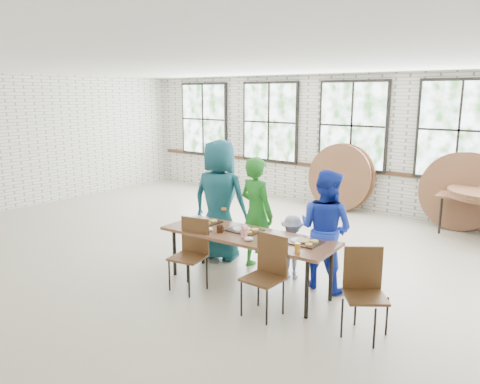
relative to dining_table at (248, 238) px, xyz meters
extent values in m
plane|color=#B4A68F|center=(-0.84, 0.52, -0.69)|extent=(12.00, 12.00, 0.00)
plane|color=white|center=(-0.84, 0.52, 2.31)|extent=(12.00, 12.00, 0.00)
plane|color=silver|center=(-0.84, 5.02, 0.81)|extent=(12.00, 0.00, 12.00)
plane|color=silver|center=(-6.84, 0.52, 0.81)|extent=(0.00, 9.00, 9.00)
cube|color=#422819|center=(-0.84, 4.99, 0.21)|extent=(11.80, 0.05, 0.08)
cube|color=black|center=(-5.24, 4.96, 1.19)|extent=(1.62, 0.05, 1.97)
cube|color=white|center=(-5.24, 4.93, 1.19)|extent=(1.50, 0.01, 1.85)
cube|color=black|center=(-3.04, 4.96, 1.19)|extent=(1.62, 0.05, 1.97)
cube|color=white|center=(-3.04, 4.93, 1.19)|extent=(1.50, 0.01, 1.85)
cube|color=black|center=(-0.84, 4.96, 1.19)|extent=(1.62, 0.05, 1.97)
cube|color=white|center=(-0.84, 4.93, 1.19)|extent=(1.50, 0.01, 1.85)
cube|color=black|center=(1.36, 4.96, 1.19)|extent=(1.62, 0.05, 1.97)
cube|color=white|center=(1.36, 4.93, 1.19)|extent=(1.50, 0.01, 1.85)
cube|color=brown|center=(0.00, 0.00, 0.03)|extent=(2.44, 0.94, 0.04)
cylinder|color=black|center=(-1.08, -0.30, -0.34)|extent=(0.05, 0.05, 0.70)
cylinder|color=black|center=(-1.08, 0.30, -0.34)|extent=(0.05, 0.05, 0.70)
cylinder|color=black|center=(1.08, -0.30, -0.34)|extent=(0.05, 0.05, 0.70)
cylinder|color=black|center=(1.08, 0.30, -0.34)|extent=(0.05, 0.05, 0.70)
cube|color=#4C3019|center=(-0.56, -0.56, -0.24)|extent=(0.49, 0.47, 0.03)
cube|color=#4C3019|center=(-0.60, -0.37, 0.01)|extent=(0.42, 0.11, 0.50)
cylinder|color=black|center=(-0.74, -0.73, -0.47)|extent=(0.02, 0.02, 0.44)
cylinder|color=black|center=(-0.74, -0.39, -0.47)|extent=(0.02, 0.02, 0.44)
cylinder|color=black|center=(-0.38, -0.73, -0.47)|extent=(0.02, 0.02, 0.44)
cylinder|color=black|center=(-0.38, -0.39, -0.47)|extent=(0.02, 0.02, 0.44)
cube|color=#4C3019|center=(0.63, -0.55, -0.24)|extent=(0.43, 0.41, 0.03)
cube|color=#4C3019|center=(0.64, -0.36, 0.01)|extent=(0.42, 0.04, 0.50)
cylinder|color=black|center=(0.45, -0.72, -0.47)|extent=(0.02, 0.02, 0.44)
cylinder|color=black|center=(0.45, -0.38, -0.47)|extent=(0.02, 0.02, 0.44)
cylinder|color=black|center=(0.81, -0.72, -0.47)|extent=(0.02, 0.02, 0.44)
cylinder|color=black|center=(0.81, -0.38, -0.47)|extent=(0.02, 0.02, 0.44)
cube|color=#4C3019|center=(1.78, -0.29, -0.24)|extent=(0.58, 0.57, 0.03)
cube|color=#4C3019|center=(1.67, -0.13, 0.01)|extent=(0.36, 0.27, 0.50)
cylinder|color=black|center=(1.60, -0.46, -0.47)|extent=(0.02, 0.02, 0.44)
cylinder|color=black|center=(1.60, -0.12, -0.47)|extent=(0.02, 0.02, 0.44)
cylinder|color=black|center=(1.96, -0.46, -0.47)|extent=(0.02, 0.02, 0.44)
cylinder|color=black|center=(1.96, -0.12, -0.47)|extent=(0.02, 0.02, 0.44)
imported|color=#174F59|center=(-1.03, 0.65, 0.25)|extent=(1.03, 0.78, 1.88)
imported|color=#1E7320|center=(-0.33, 0.65, 0.15)|extent=(0.68, 0.51, 1.68)
imported|color=#12153A|center=(0.30, 0.65, -0.24)|extent=(0.65, 0.48, 0.91)
imported|color=#1C37C5|center=(0.80, 0.65, 0.11)|extent=(0.83, 0.67, 1.60)
cylinder|color=black|center=(1.35, 4.18, -0.34)|extent=(0.04, 0.04, 0.70)
cylinder|color=black|center=(1.35, 4.73, -0.34)|extent=(0.04, 0.04, 0.70)
cube|color=black|center=(-0.85, 0.09, 0.06)|extent=(0.44, 0.33, 0.02)
cube|color=black|center=(-0.12, 0.09, 0.06)|extent=(0.44, 0.33, 0.02)
cube|color=black|center=(0.77, 0.13, 0.06)|extent=(0.44, 0.33, 0.02)
cylinder|color=black|center=(-0.34, -0.16, 0.10)|extent=(0.09, 0.09, 0.09)
cube|color=red|center=(0.05, -0.14, 0.11)|extent=(0.06, 0.06, 0.11)
cylinder|color=blue|center=(0.31, -0.14, 0.10)|extent=(0.07, 0.07, 0.10)
cylinder|color=orange|center=(0.89, -0.21, 0.11)|extent=(0.07, 0.07, 0.11)
cylinder|color=white|center=(0.47, -0.20, 0.10)|extent=(0.17, 0.17, 0.10)
ellipsoid|color=white|center=(-0.51, -0.20, 0.08)|extent=(0.11, 0.11, 0.05)
ellipsoid|color=white|center=(0.18, -0.21, 0.08)|extent=(0.11, 0.11, 0.05)
ellipsoid|color=white|center=(0.60, -0.04, 0.08)|extent=(0.11, 0.11, 0.05)
cylinder|color=brown|center=(-0.91, 4.75, 0.05)|extent=(1.50, 0.24, 1.49)
cylinder|color=brown|center=(-0.96, 4.65, 0.05)|extent=(1.50, 0.27, 1.49)
cylinder|color=brown|center=(1.62, 4.75, 0.05)|extent=(1.50, 0.32, 1.48)
cylinder|color=brown|center=(1.52, 4.65, 0.05)|extent=(1.50, 0.30, 1.49)
camera|label=1|loc=(3.56, -4.74, 1.87)|focal=35.00mm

